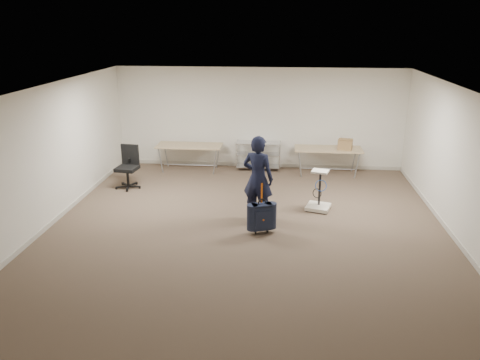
# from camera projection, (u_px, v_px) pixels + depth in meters

# --- Properties ---
(ground) EXTENTS (9.00, 9.00, 0.00)m
(ground) POSITION_uv_depth(u_px,v_px,m) (246.00, 233.00, 9.25)
(ground) COLOR #4A3A2D
(ground) RESTS_ON ground
(room_shell) EXTENTS (8.00, 9.00, 9.00)m
(room_shell) POSITION_uv_depth(u_px,v_px,m) (251.00, 204.00, 10.54)
(room_shell) COLOR silver
(room_shell) RESTS_ON ground
(folding_table_left) EXTENTS (1.80, 0.75, 0.73)m
(folding_table_left) POSITION_uv_depth(u_px,v_px,m) (189.00, 147.00, 12.93)
(folding_table_left) COLOR tan
(folding_table_left) RESTS_ON ground
(folding_table_right) EXTENTS (1.80, 0.75, 0.73)m
(folding_table_right) POSITION_uv_depth(u_px,v_px,m) (328.00, 150.00, 12.59)
(folding_table_right) COLOR tan
(folding_table_right) RESTS_ON ground
(wire_shelf) EXTENTS (1.22, 0.47, 0.80)m
(wire_shelf) POSITION_uv_depth(u_px,v_px,m) (258.00, 154.00, 13.07)
(wire_shelf) COLOR silver
(wire_shelf) RESTS_ON ground
(person) EXTENTS (0.76, 0.62, 1.80)m
(person) POSITION_uv_depth(u_px,v_px,m) (258.00, 178.00, 9.62)
(person) COLOR black
(person) RESTS_ON ground
(suitcase) EXTENTS (0.43, 0.33, 1.04)m
(suitcase) POSITION_uv_depth(u_px,v_px,m) (262.00, 217.00, 9.11)
(suitcase) COLOR black
(suitcase) RESTS_ON ground
(office_chair) EXTENTS (0.64, 0.64, 1.06)m
(office_chair) POSITION_uv_depth(u_px,v_px,m) (128.00, 175.00, 11.70)
(office_chair) COLOR black
(office_chair) RESTS_ON ground
(equipment_cart) EXTENTS (0.61, 0.61, 0.91)m
(equipment_cart) POSITION_uv_depth(u_px,v_px,m) (319.00, 199.00, 10.32)
(equipment_cart) COLOR beige
(equipment_cart) RESTS_ON ground
(cardboard_box) EXTENTS (0.42, 0.35, 0.28)m
(cardboard_box) POSITION_uv_depth(u_px,v_px,m) (345.00, 144.00, 12.43)
(cardboard_box) COLOR #9B7E48
(cardboard_box) RESTS_ON folding_table_right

